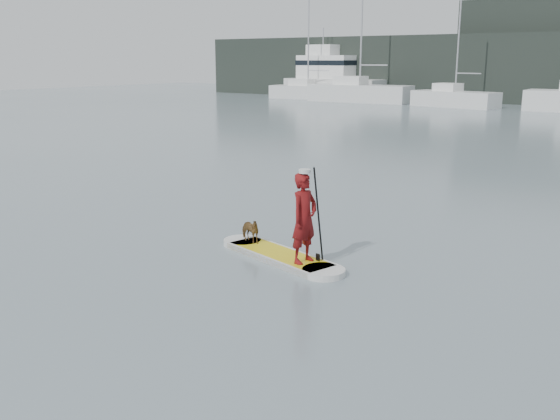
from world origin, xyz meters
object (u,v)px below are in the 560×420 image
Objects in this scene: sailboat_b at (359,91)px; sailboat_a at (307,91)px; dog at (249,230)px; paddleboard at (280,256)px; sailboat_c at (454,98)px; paddler at (304,218)px; motor_yacht_b at (332,78)px.

sailboat_a is at bearing 167.62° from sailboat_b.
sailboat_b is (-20.09, 41.07, 0.59)m from dog.
paddleboard is 0.32× the size of sailboat_c.
paddler is at bearing -90.20° from dog.
sailboat_c is at bearing -16.16° from motor_yacht_b.
paddleboard is 1.89× the size of paddler.
sailboat_a is (-28.09, 42.57, -0.22)m from paddler.
paddleboard is 1.16m from paddler.
paddleboard is at bearing -57.59° from motor_yacht_b.
sailboat_a is (-27.41, 42.40, 0.70)m from paddleboard.
sailboat_c is at bearing 28.95° from dog.
paddler is 0.16× the size of sailboat_a.
motor_yacht_b reaches higher than paddleboard.
sailboat_c is 15.49m from motor_yacht_b.
motor_yacht_b is at bearing 64.14° from sailboat_a.
paddleboard is at bearing -65.68° from sailboat_b.
sailboat_c reaches higher than paddleboard.
paddleboard is 1.06m from dog.
sailboat_b is at bearing 39.96° from dog.
sailboat_c reaches higher than paddler.
paddler is 51.00m from sailboat_a.
paddler is 1.81m from dog.
sailboat_a is 3.37m from motor_yacht_b.
sailboat_a is 15.70m from sailboat_c.
paddler is at bearing -65.47° from sailboat_a.
sailboat_c is (9.25, -0.76, -0.22)m from sailboat_b.
sailboat_a is at bearing 38.49° from paddler.
paddler reaches higher than paddleboard.
sailboat_c is at bearing -15.62° from sailboat_a.
dog is at bearing -66.62° from sailboat_b.
dog is 49.76m from sailboat_a.
sailboat_b reaches higher than sailboat_c.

